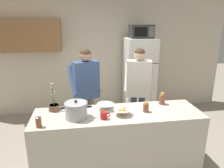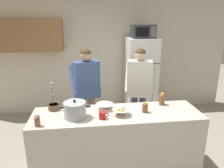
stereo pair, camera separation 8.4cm
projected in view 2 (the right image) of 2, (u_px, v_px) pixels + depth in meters
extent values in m
cube|color=beige|center=(103.00, 57.00, 4.96)|extent=(6.00, 0.12, 2.60)
cube|color=olive|center=(27.00, 35.00, 4.40)|extent=(1.47, 0.34, 0.66)
sphere|color=gold|center=(50.00, 42.00, 4.33)|extent=(0.03, 0.03, 0.03)
cube|color=beige|center=(117.00, 142.00, 3.03)|extent=(2.31, 0.68, 0.92)
cube|color=white|center=(141.00, 78.00, 4.76)|extent=(0.64, 0.64, 1.77)
cube|color=#333333|center=(146.00, 64.00, 4.34)|extent=(0.63, 0.01, 0.01)
cylinder|color=#B2B2B7|center=(153.00, 86.00, 4.47)|extent=(0.02, 0.02, 0.80)
cube|color=#2D2D30|center=(143.00, 31.00, 4.44)|extent=(0.48, 0.36, 0.28)
cube|color=black|center=(142.00, 32.00, 4.26)|extent=(0.26, 0.01, 0.18)
cube|color=#59595B|center=(153.00, 32.00, 4.29)|extent=(0.11, 0.01, 0.21)
cylinder|color=#726656|center=(92.00, 118.00, 3.90)|extent=(0.11, 0.11, 0.82)
cylinder|color=#726656|center=(84.00, 119.00, 3.85)|extent=(0.11, 0.11, 0.82)
cube|color=#3F598C|center=(87.00, 80.00, 3.66)|extent=(0.47, 0.31, 0.65)
sphere|color=tan|center=(86.00, 55.00, 3.53)|extent=(0.20, 0.20, 0.20)
sphere|color=#4C3823|center=(86.00, 54.00, 3.53)|extent=(0.19, 0.19, 0.19)
cylinder|color=#3F598C|center=(96.00, 78.00, 3.85)|extent=(0.18, 0.39, 0.50)
cylinder|color=#3F598C|center=(73.00, 80.00, 3.69)|extent=(0.18, 0.39, 0.50)
cylinder|color=#33384C|center=(142.00, 117.00, 3.95)|extent=(0.11, 0.11, 0.82)
cylinder|color=#33384C|center=(134.00, 116.00, 3.97)|extent=(0.11, 0.11, 0.82)
cube|color=white|center=(139.00, 79.00, 3.74)|extent=(0.46, 0.30, 0.65)
sphere|color=beige|center=(140.00, 55.00, 3.62)|extent=(0.20, 0.20, 0.20)
sphere|color=#4C3823|center=(140.00, 53.00, 3.61)|extent=(0.19, 0.19, 0.19)
cylinder|color=white|center=(151.00, 78.00, 3.83)|extent=(0.18, 0.39, 0.50)
cylinder|color=white|center=(128.00, 78.00, 3.89)|extent=(0.18, 0.39, 0.50)
cylinder|color=#ADAFB5|center=(75.00, 110.00, 2.74)|extent=(0.28, 0.28, 0.20)
cylinder|color=#ADAFB5|center=(75.00, 103.00, 2.71)|extent=(0.29, 0.29, 0.02)
sphere|color=black|center=(74.00, 101.00, 2.70)|extent=(0.04, 0.04, 0.04)
cube|color=black|center=(61.00, 108.00, 2.70)|extent=(0.06, 0.02, 0.02)
cube|color=black|center=(88.00, 106.00, 2.74)|extent=(0.06, 0.02, 0.02)
cylinder|color=red|center=(102.00, 115.00, 2.72)|extent=(0.09, 0.09, 0.10)
torus|color=red|center=(107.00, 115.00, 2.72)|extent=(0.06, 0.01, 0.06)
cylinder|color=beige|center=(121.00, 114.00, 2.83)|extent=(0.13, 0.13, 0.02)
cone|color=beige|center=(121.00, 112.00, 2.82)|extent=(0.24, 0.24, 0.06)
sphere|color=tan|center=(119.00, 111.00, 2.79)|extent=(0.07, 0.07, 0.07)
sphere|color=tan|center=(123.00, 110.00, 2.85)|extent=(0.07, 0.07, 0.07)
sphere|color=tan|center=(122.00, 112.00, 2.78)|extent=(0.07, 0.07, 0.07)
cylinder|color=white|center=(105.00, 108.00, 3.02)|extent=(0.14, 0.14, 0.02)
cone|color=white|center=(105.00, 106.00, 3.01)|extent=(0.25, 0.25, 0.06)
cylinder|color=brown|center=(162.00, 100.00, 3.16)|extent=(0.09, 0.09, 0.15)
cone|color=brown|center=(162.00, 94.00, 3.14)|extent=(0.09, 0.09, 0.02)
cylinder|color=gold|center=(162.00, 94.00, 3.13)|extent=(0.05, 0.05, 0.02)
cylinder|color=brown|center=(37.00, 121.00, 2.52)|extent=(0.07, 0.07, 0.13)
cone|color=brown|center=(37.00, 116.00, 2.50)|extent=(0.07, 0.07, 0.02)
cylinder|color=white|center=(37.00, 115.00, 2.50)|extent=(0.04, 0.04, 0.02)
cylinder|color=brown|center=(145.00, 108.00, 2.91)|extent=(0.08, 0.08, 0.12)
cone|color=brown|center=(145.00, 103.00, 2.89)|extent=(0.08, 0.08, 0.02)
cylinder|color=gold|center=(145.00, 103.00, 2.88)|extent=(0.04, 0.04, 0.02)
cylinder|color=brown|center=(54.00, 107.00, 2.99)|extent=(0.15, 0.15, 0.09)
cylinder|color=#38281E|center=(53.00, 105.00, 2.97)|extent=(0.14, 0.13, 0.01)
cylinder|color=#4C7238|center=(53.00, 93.00, 2.93)|extent=(0.01, 0.04, 0.32)
ellipsoid|color=beige|center=(53.00, 94.00, 2.94)|extent=(0.04, 0.03, 0.02)
ellipsoid|color=beige|center=(54.00, 91.00, 2.93)|extent=(0.04, 0.03, 0.02)
ellipsoid|color=beige|center=(52.00, 87.00, 2.91)|extent=(0.04, 0.03, 0.02)
ellipsoid|color=beige|center=(52.00, 83.00, 2.89)|extent=(0.04, 0.03, 0.02)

